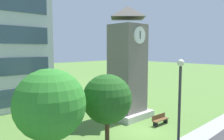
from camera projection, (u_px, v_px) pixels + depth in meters
name	position (u px, v px, depth m)	size (l,w,h in m)	color
ground_plane	(141.00, 131.00, 17.60)	(160.00, 160.00, 0.00)	#567F38
clock_tower	(127.00, 68.00, 21.12)	(3.79, 3.79, 10.60)	slate
park_bench	(160.00, 119.00, 19.12)	(1.82, 0.57, 0.88)	brown
street_lamp	(179.00, 105.00, 11.26)	(0.36, 0.36, 6.08)	#333338
tree_streetside	(50.00, 105.00, 12.06)	(3.98, 3.98, 5.55)	#513823
tree_near_tower	(107.00, 99.00, 14.84)	(3.38, 3.38, 4.91)	#513823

